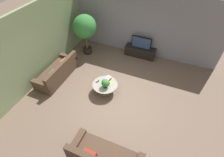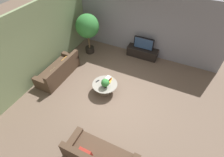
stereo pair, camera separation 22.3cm
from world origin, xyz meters
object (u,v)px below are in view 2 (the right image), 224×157
at_px(television, 144,43).
at_px(potted_plant_tabletop, 105,83).
at_px(potted_palm_tall, 88,27).
at_px(couch_by_wall, 59,71).
at_px(media_console, 142,52).
at_px(coffee_table, 105,86).

xyz_separation_m(television, potted_plant_tabletop, (-0.50, -3.02, -0.13)).
bearing_deg(potted_palm_tall, television, 17.30).
bearing_deg(television, couch_by_wall, -133.71).
relative_size(potted_palm_tall, potted_plant_tabletop, 5.33).
height_order(media_console, potted_plant_tabletop, potted_plant_tabletop).
height_order(television, potted_plant_tabletop, television).
xyz_separation_m(coffee_table, potted_palm_tall, (-1.96, 2.10, 1.10)).
height_order(couch_by_wall, potted_palm_tall, potted_palm_tall).
height_order(coffee_table, potted_palm_tall, potted_palm_tall).
xyz_separation_m(media_console, television, (-0.00, -0.00, 0.51)).
relative_size(media_console, potted_palm_tall, 0.75).
bearing_deg(potted_plant_tabletop, couch_by_wall, 178.07).
relative_size(television, couch_by_wall, 0.46).
relative_size(couch_by_wall, potted_palm_tall, 1.04).
distance_m(coffee_table, potted_palm_tall, 3.08).
relative_size(media_console, potted_plant_tabletop, 4.02).
xyz_separation_m(television, coffee_table, (-0.58, -2.90, -0.46)).
bearing_deg(potted_plant_tabletop, media_console, 80.61).
bearing_deg(couch_by_wall, media_console, 136.30).
distance_m(media_console, television, 0.51).
distance_m(coffee_table, potted_plant_tabletop, 0.37).
bearing_deg(potted_plant_tabletop, coffee_table, 125.16).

